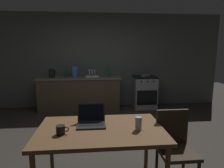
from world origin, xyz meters
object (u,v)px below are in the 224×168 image
at_px(laptop, 91,121).
at_px(bottle, 108,72).
at_px(chair, 175,144).
at_px(drinking_glass, 138,124).
at_px(cereal_box, 75,72).
at_px(electric_kettle, 52,73).
at_px(stove_oven, 144,92).
at_px(frying_pan, 146,75).
at_px(coffee_mug, 61,130).
at_px(dish_rack, 92,75).
at_px(dining_table, 101,134).
at_px(bottle_b, 66,72).

distance_m(laptop, bottle, 3.03).
height_order(chair, drinking_glass, chair).
bearing_deg(bottle, cereal_box, 175.43).
bearing_deg(drinking_glass, electric_kettle, 115.68).
relative_size(stove_oven, electric_kettle, 3.85).
relative_size(chair, frying_pan, 2.14).
height_order(frying_pan, cereal_box, cereal_box).
bearing_deg(coffee_mug, dish_rack, 84.71).
bearing_deg(dining_table, drinking_glass, -11.61).
bearing_deg(cereal_box, bottle_b, 165.58).
bearing_deg(frying_pan, cereal_box, 178.54).
distance_m(cereal_box, bottle_b, 0.24).
distance_m(dining_table, laptop, 0.19).
xyz_separation_m(electric_kettle, frying_pan, (2.50, -0.03, -0.08)).
xyz_separation_m(cereal_box, dish_rack, (0.45, -0.02, -0.09)).
height_order(laptop, drinking_glass, laptop).
relative_size(stove_oven, drinking_glass, 6.13).
distance_m(chair, coffee_mug, 1.29).
height_order(electric_kettle, bottle, bottle).
bearing_deg(coffee_mug, cereal_box, 92.57).
relative_size(stove_oven, dish_rack, 2.60).
xyz_separation_m(electric_kettle, bottle, (1.48, -0.05, 0.02)).
bearing_deg(drinking_glass, bottle, 91.46).
relative_size(electric_kettle, bottle_b, 0.90).
height_order(electric_kettle, dish_rack, electric_kettle).
bearing_deg(laptop, dish_rack, 84.45).
bearing_deg(coffee_mug, frying_pan, 61.69).
height_order(stove_oven, bottle_b, bottle_b).
xyz_separation_m(chair, drinking_glass, (-0.45, -0.08, 0.30)).
height_order(bottle, frying_pan, bottle).
height_order(laptop, bottle, bottle).
bearing_deg(electric_kettle, cereal_box, 1.90).
height_order(chair, dish_rack, dish_rack).
bearing_deg(electric_kettle, bottle, -1.94).
height_order(frying_pan, drinking_glass, frying_pan).
distance_m(frying_pan, dish_rack, 1.45).
height_order(chair, cereal_box, cereal_box).
xyz_separation_m(bottle, cereal_box, (-0.88, 0.07, 0.01)).
distance_m(dining_table, bottle, 3.15).
height_order(laptop, cereal_box, cereal_box).
bearing_deg(cereal_box, chair, -66.18).
xyz_separation_m(dining_table, frying_pan, (1.34, 3.14, 0.23)).
relative_size(frying_pan, drinking_glass, 2.93).
bearing_deg(bottle_b, cereal_box, -14.42).
bearing_deg(dish_rack, stove_oven, -0.10).
height_order(bottle, coffee_mug, bottle).
height_order(chair, electric_kettle, electric_kettle).
height_order(cereal_box, bottle_b, cereal_box).
height_order(coffee_mug, drinking_glass, drinking_glass).
distance_m(laptop, bottle_b, 3.21).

